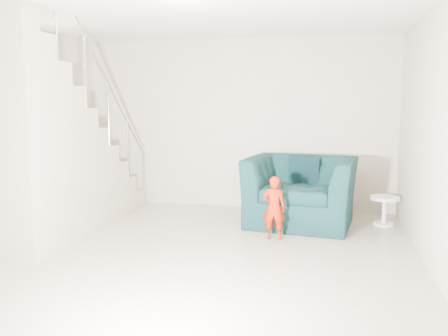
{
  "coord_description": "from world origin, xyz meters",
  "views": [
    {
      "loc": [
        1.47,
        -4.74,
        1.69
      ],
      "look_at": [
        0.15,
        1.2,
        0.85
      ],
      "focal_mm": 38.0,
      "sensor_mm": 36.0,
      "label": 1
    }
  ],
  "objects_px": {
    "toddler": "(274,208)",
    "side_table": "(384,206)",
    "armchair": "(301,191)",
    "staircase": "(47,162)"
  },
  "relations": [
    {
      "from": "armchair",
      "to": "toddler",
      "type": "bearing_deg",
      "value": -101.2
    },
    {
      "from": "toddler",
      "to": "side_table",
      "type": "height_order",
      "value": "toddler"
    },
    {
      "from": "armchair",
      "to": "side_table",
      "type": "xyz_separation_m",
      "value": [
        1.14,
        0.19,
        -0.2
      ]
    },
    {
      "from": "toddler",
      "to": "side_table",
      "type": "xyz_separation_m",
      "value": [
        1.42,
        1.03,
        -0.13
      ]
    },
    {
      "from": "toddler",
      "to": "armchair",
      "type": "bearing_deg",
      "value": -107.51
    },
    {
      "from": "side_table",
      "to": "staircase",
      "type": "distance_m",
      "value": 4.55
    },
    {
      "from": "toddler",
      "to": "side_table",
      "type": "relative_size",
      "value": 1.98
    },
    {
      "from": "armchair",
      "to": "toddler",
      "type": "distance_m",
      "value": 0.89
    },
    {
      "from": "toddler",
      "to": "side_table",
      "type": "distance_m",
      "value": 1.76
    },
    {
      "from": "armchair",
      "to": "staircase",
      "type": "xyz_separation_m",
      "value": [
        -3.11,
        -1.28,
        0.48
      ]
    }
  ]
}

